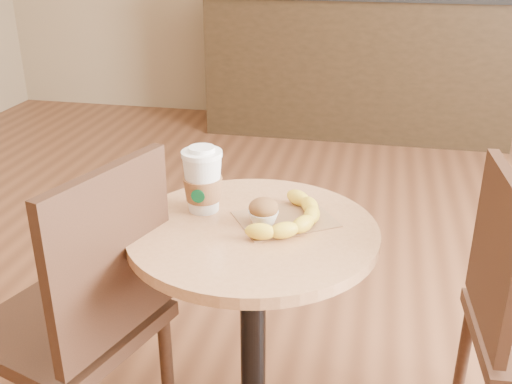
# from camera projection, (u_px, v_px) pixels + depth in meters

# --- Properties ---
(cafe_table) EXTENTS (0.64, 0.64, 0.75)m
(cafe_table) POSITION_uv_depth(u_px,v_px,m) (253.00, 307.00, 1.61)
(cafe_table) COLOR black
(cafe_table) RESTS_ON ground
(chair_left) EXTENTS (0.53, 0.53, 0.96)m
(chair_left) POSITION_uv_depth(u_px,v_px,m) (84.00, 316.00, 1.55)
(chair_left) COLOR #351E12
(chair_left) RESTS_ON ground
(service_counter) EXTENTS (2.30, 0.65, 1.04)m
(service_counter) POSITION_uv_depth(u_px,v_px,m) (358.00, 64.00, 4.45)
(service_counter) COLOR black
(service_counter) RESTS_ON ground
(kraft_bag) EXTENTS (0.30, 0.28, 0.00)m
(kraft_bag) POSITION_uv_depth(u_px,v_px,m) (285.00, 219.00, 1.55)
(kraft_bag) COLOR #8C6544
(kraft_bag) RESTS_ON cafe_table
(coffee_cup) EXTENTS (0.11, 0.11, 0.18)m
(coffee_cup) POSITION_uv_depth(u_px,v_px,m) (203.00, 182.00, 1.58)
(coffee_cup) COLOR silver
(coffee_cup) RESTS_ON cafe_table
(muffin) EXTENTS (0.08, 0.08, 0.07)m
(muffin) POSITION_uv_depth(u_px,v_px,m) (264.00, 212.00, 1.51)
(muffin) COLOR silver
(muffin) RESTS_ON kraft_bag
(banana) EXTENTS (0.28, 0.34, 0.04)m
(banana) POSITION_uv_depth(u_px,v_px,m) (290.00, 214.00, 1.53)
(banana) COLOR yellow
(banana) RESTS_ON kraft_bag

